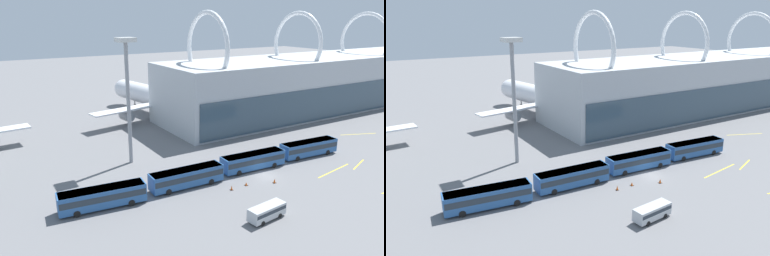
# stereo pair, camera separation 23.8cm
# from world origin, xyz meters

# --- Properties ---
(ground_plane) EXTENTS (440.00, 440.00, 0.00)m
(ground_plane) POSITION_xyz_m (0.00, 0.00, 0.00)
(ground_plane) COLOR slate
(terminal_building) EXTENTS (110.94, 23.36, 28.33)m
(terminal_building) POSITION_xyz_m (53.08, 31.00, 8.20)
(terminal_building) COLOR #B2B7BC
(terminal_building) RESTS_ON ground_plane
(airliner_at_gate_far) EXTENTS (43.15, 44.06, 15.13)m
(airliner_at_gate_far) POSITION_xyz_m (2.85, 45.53, 5.15)
(airliner_at_gate_far) COLOR white
(airliner_at_gate_far) RESTS_ON ground_plane
(airliner_parked_remote) EXTENTS (34.15, 34.45, 14.73)m
(airliner_parked_remote) POSITION_xyz_m (53.18, 53.45, 4.58)
(airliner_parked_remote) COLOR white
(airliner_parked_remote) RESTS_ON ground_plane
(shuttle_bus_0) EXTENTS (12.81, 4.13, 3.06)m
(shuttle_bus_0) POSITION_xyz_m (-27.96, 3.46, 1.81)
(shuttle_bus_0) COLOR #285693
(shuttle_bus_0) RESTS_ON ground_plane
(shuttle_bus_1) EXTENTS (12.68, 3.30, 3.06)m
(shuttle_bus_1) POSITION_xyz_m (-13.95, 3.23, 1.81)
(shuttle_bus_1) COLOR #285693
(shuttle_bus_1) RESTS_ON ground_plane
(shuttle_bus_2) EXTENTS (12.74, 3.61, 3.06)m
(shuttle_bus_2) POSITION_xyz_m (0.06, 3.33, 1.81)
(shuttle_bus_2) COLOR #285693
(shuttle_bus_2) RESTS_ON ground_plane
(shuttle_bus_3) EXTENTS (12.77, 3.85, 3.06)m
(shuttle_bus_3) POSITION_xyz_m (14.06, 2.94, 1.81)
(shuttle_bus_3) COLOR #285693
(shuttle_bus_3) RESTS_ON ground_plane
(service_van_foreground) EXTENTS (5.99, 2.46, 2.04)m
(service_van_foreground) POSITION_xyz_m (-9.76, -11.35, 1.22)
(service_van_foreground) COLOR #B2B7BC
(service_van_foreground) RESTS_ON ground_plane
(floodlight_mast) EXTENTS (3.10, 3.10, 23.29)m
(floodlight_mast) POSITION_xyz_m (-17.65, 17.96, 15.85)
(floodlight_mast) COLOR gray
(floodlight_mast) RESTS_ON ground_plane
(lane_stripe_0) EXTENTS (6.00, 2.40, 0.01)m
(lane_stripe_0) POSITION_xyz_m (18.73, -5.25, 0.00)
(lane_stripe_0) COLOR yellow
(lane_stripe_0) RESTS_ON ground_plane
(lane_stripe_2) EXTENTS (7.06, 1.75, 0.01)m
(lane_stripe_2) POSITION_xyz_m (1.05, 8.13, 0.00)
(lane_stripe_2) COLOR yellow
(lane_stripe_2) RESTS_ON ground_plane
(lane_stripe_3) EXTENTS (8.62, 3.65, 0.01)m
(lane_stripe_3) POSITION_xyz_m (35.36, 6.85, 0.00)
(lane_stripe_3) COLOR yellow
(lane_stripe_3) RESTS_ON ground_plane
(lane_stripe_5) EXTENTS (9.89, 1.75, 0.01)m
(lane_stripe_5) POSITION_xyz_m (12.21, -4.84, 0.00)
(lane_stripe_5) COLOR yellow
(lane_stripe_5) RESTS_ON ground_plane
(traffic_cone_0) EXTENTS (0.48, 0.48, 0.78)m
(traffic_cone_0) POSITION_xyz_m (-8.42, -1.62, 0.38)
(traffic_cone_0) COLOR black
(traffic_cone_0) RESTS_ON ground_plane
(traffic_cone_1) EXTENTS (0.54, 0.54, 0.58)m
(traffic_cone_1) POSITION_xyz_m (-5.34, -1.51, 0.28)
(traffic_cone_1) COLOR black
(traffic_cone_1) RESTS_ON ground_plane
(traffic_cone_2) EXTENTS (0.54, 0.54, 0.75)m
(traffic_cone_2) POSITION_xyz_m (-0.66, -3.17, 0.37)
(traffic_cone_2) COLOR black
(traffic_cone_2) RESTS_ON ground_plane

